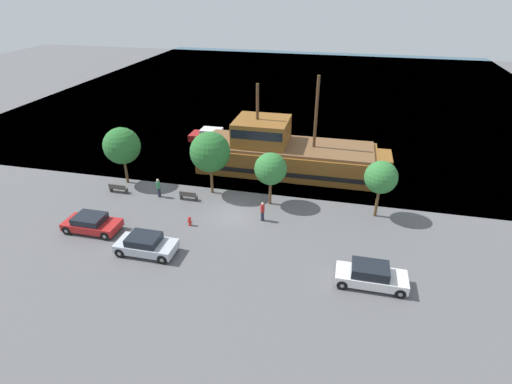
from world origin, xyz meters
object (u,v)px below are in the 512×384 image
at_px(fire_hydrant, 190,221).
at_px(moored_boat_dockside, 215,136).
at_px(parked_car_curb_front, 371,275).
at_px(parked_car_curb_rear, 146,244).
at_px(pedestrian_walking_near, 263,211).
at_px(bench_promenade_west, 118,188).
at_px(pedestrian_walking_far, 159,188).
at_px(bench_promenade_east, 188,196).
at_px(pirate_ship, 284,153).
at_px(parked_car_curb_mid, 92,223).

bearing_deg(fire_hydrant, moored_boat_dockside, 102.20).
relative_size(parked_car_curb_front, parked_car_curb_rear, 1.05).
distance_m(parked_car_curb_front, pedestrian_walking_near, 10.03).
relative_size(fire_hydrant, bench_promenade_west, 0.46).
bearing_deg(pedestrian_walking_near, pedestrian_walking_far, 169.53).
relative_size(parked_car_curb_rear, fire_hydrant, 5.42).
distance_m(bench_promenade_east, pedestrian_walking_far, 2.77).
height_order(pirate_ship, bench_promenade_east, pirate_ship).
distance_m(pirate_ship, pedestrian_walking_near, 9.92).
bearing_deg(pirate_ship, pedestrian_walking_near, -90.11).
distance_m(parked_car_curb_mid, bench_promenade_west, 6.15).
height_order(fire_hydrant, pedestrian_walking_near, pedestrian_walking_near).
relative_size(bench_promenade_east, bench_promenade_west, 0.92).
relative_size(parked_car_curb_mid, bench_promenade_west, 2.55).
bearing_deg(moored_boat_dockside, parked_car_curb_front, -51.52).
bearing_deg(bench_promenade_west, parked_car_curb_mid, -77.78).
height_order(parked_car_curb_rear, bench_promenade_west, parked_car_curb_rear).
distance_m(fire_hydrant, pedestrian_walking_near, 5.72).
height_order(parked_car_curb_mid, bench_promenade_west, parked_car_curb_mid).
xyz_separation_m(pirate_ship, parked_car_curb_rear, (-7.00, -15.86, -1.10)).
bearing_deg(bench_promenade_west, pedestrian_walking_near, -6.93).
distance_m(parked_car_curb_mid, pedestrian_walking_near, 13.02).
height_order(parked_car_curb_rear, pedestrian_walking_near, pedestrian_walking_near).
distance_m(pirate_ship, parked_car_curb_front, 17.74).
xyz_separation_m(pirate_ship, parked_car_curb_mid, (-12.29, -14.23, -1.13)).
height_order(parked_car_curb_front, pedestrian_walking_far, pedestrian_walking_far).
distance_m(pirate_ship, moored_boat_dockside, 11.17).
xyz_separation_m(moored_boat_dockside, bench_promenade_east, (2.30, -14.20, -0.12)).
bearing_deg(moored_boat_dockside, pedestrian_walking_near, -59.99).
distance_m(moored_boat_dockside, pedestrian_walking_near, 18.47).
bearing_deg(moored_boat_dockside, pirate_ship, -33.48).
bearing_deg(bench_promenade_west, bench_promenade_east, 1.19).
distance_m(pedestrian_walking_near, pedestrian_walking_far, 9.83).
relative_size(moored_boat_dockside, parked_car_curb_front, 1.38).
bearing_deg(parked_car_curb_front, pedestrian_walking_near, 144.22).
xyz_separation_m(parked_car_curb_front, parked_car_curb_mid, (-20.41, 1.51, -0.05)).
distance_m(parked_car_curb_front, fire_hydrant, 14.05).
height_order(parked_car_curb_front, fire_hydrant, parked_car_curb_front).
distance_m(parked_car_curb_front, pedestrian_walking_far, 19.38).
height_order(moored_boat_dockside, parked_car_curb_front, parked_car_curb_front).
relative_size(parked_car_curb_front, bench_promenade_west, 2.65).
xyz_separation_m(bench_promenade_east, bench_promenade_west, (-6.63, -0.14, 0.01)).
height_order(moored_boat_dockside, parked_car_curb_mid, moored_boat_dockside).
relative_size(parked_car_curb_front, parked_car_curb_mid, 1.04).
bearing_deg(parked_car_curb_mid, fire_hydrant, 19.07).
distance_m(pirate_ship, parked_car_curb_rear, 17.37).
xyz_separation_m(bench_promenade_east, pedestrian_walking_near, (6.94, -1.79, 0.40)).
bearing_deg(pedestrian_walking_near, moored_boat_dockside, 120.01).
height_order(parked_car_curb_front, bench_promenade_west, parked_car_curb_front).
relative_size(parked_car_curb_front, bench_promenade_east, 2.89).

